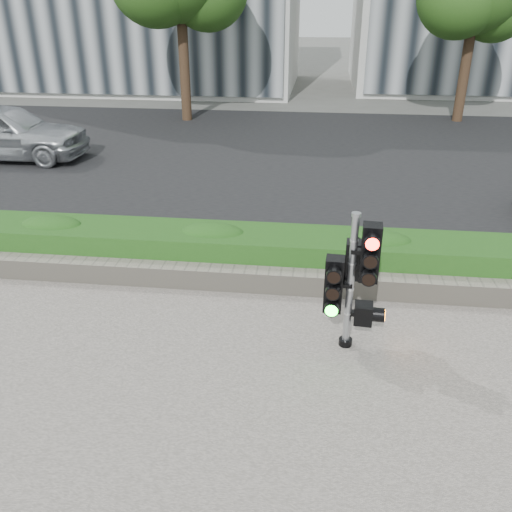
{
  "coord_description": "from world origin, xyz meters",
  "views": [
    {
      "loc": [
        0.5,
        -5.55,
        4.23
      ],
      "look_at": [
        -0.24,
        0.6,
        1.24
      ],
      "focal_mm": 38.0,
      "sensor_mm": 36.0,
      "label": 1
    }
  ],
  "objects": [
    {
      "name": "ground",
      "position": [
        0.0,
        0.0,
        0.0
      ],
      "size": [
        120.0,
        120.0,
        0.0
      ],
      "primitive_type": "plane",
      "color": "#51514C",
      "rests_on": "ground"
    },
    {
      "name": "road",
      "position": [
        0.0,
        10.0,
        0.01
      ],
      "size": [
        60.0,
        13.0,
        0.02
      ],
      "primitive_type": "cube",
      "color": "black",
      "rests_on": "ground"
    },
    {
      "name": "curb",
      "position": [
        0.0,
        3.15,
        0.06
      ],
      "size": [
        60.0,
        0.25,
        0.12
      ],
      "primitive_type": "cube",
      "color": "gray",
      "rests_on": "ground"
    },
    {
      "name": "stone_wall",
      "position": [
        0.0,
        1.9,
        0.2
      ],
      "size": [
        12.0,
        0.32,
        0.34
      ],
      "primitive_type": "cube",
      "color": "gray",
      "rests_on": "sidewalk"
    },
    {
      "name": "hedge",
      "position": [
        0.0,
        2.55,
        0.37
      ],
      "size": [
        12.0,
        1.0,
        0.68
      ],
      "primitive_type": "cube",
      "color": "#3E8127",
      "rests_on": "sidewalk"
    },
    {
      "name": "traffic_signal",
      "position": [
        0.99,
        0.56,
        1.07
      ],
      "size": [
        0.66,
        0.49,
        1.88
      ],
      "rotation": [
        0.0,
        0.0,
        -0.06
      ],
      "color": "black",
      "rests_on": "sidewalk"
    },
    {
      "name": "car_silver",
      "position": [
        -8.29,
        8.64,
        0.79
      ],
      "size": [
        4.57,
        1.93,
        1.54
      ],
      "primitive_type": "imported",
      "rotation": [
        0.0,
        0.0,
        1.59
      ],
      "color": "#AFB3B7",
      "rests_on": "road"
    }
  ]
}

